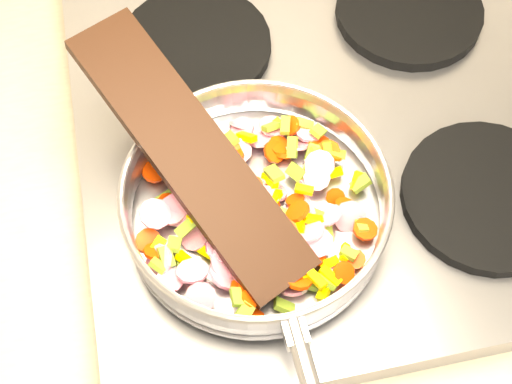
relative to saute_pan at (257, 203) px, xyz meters
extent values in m
cube|color=#939399|center=(0.12, 0.12, -0.07)|extent=(0.60, 0.60, 0.04)
cylinder|color=black|center=(-0.02, -0.02, -0.04)|extent=(0.19, 0.19, 0.02)
cylinder|color=black|center=(0.26, -0.02, -0.04)|extent=(0.19, 0.19, 0.02)
cylinder|color=black|center=(-0.02, 0.26, -0.04)|extent=(0.19, 0.19, 0.02)
cylinder|color=black|center=(0.26, 0.26, -0.04)|extent=(0.19, 0.19, 0.02)
cylinder|color=#9E9EA5|center=(0.00, 0.00, -0.03)|extent=(0.28, 0.28, 0.01)
torus|color=#9E9EA5|center=(0.00, 0.00, 0.00)|extent=(0.32, 0.32, 0.05)
torus|color=#9E9EA5|center=(0.00, 0.00, 0.02)|extent=(0.28, 0.28, 0.01)
cube|color=#9E9EA5|center=(0.01, -0.15, 0.01)|extent=(0.02, 0.03, 0.02)
cylinder|color=#F73703|center=(0.04, -0.04, -0.02)|extent=(0.03, 0.03, 0.03)
cylinder|color=#C11247|center=(0.05, -0.04, 0.00)|extent=(0.04, 0.04, 0.02)
cube|color=#FAE400|center=(0.03, -0.08, -0.01)|extent=(0.02, 0.02, 0.02)
cube|color=#FAE400|center=(0.05, 0.01, 0.00)|extent=(0.02, 0.02, 0.01)
cube|color=olive|center=(0.03, -0.09, -0.01)|extent=(0.02, 0.02, 0.02)
cube|color=olive|center=(-0.01, -0.05, -0.02)|extent=(0.03, 0.02, 0.01)
cylinder|color=#C11247|center=(0.06, 0.03, -0.02)|extent=(0.04, 0.04, 0.03)
cube|color=olive|center=(0.06, -0.02, -0.01)|extent=(0.02, 0.03, 0.02)
cylinder|color=#F73703|center=(0.00, 0.03, -0.01)|extent=(0.03, 0.03, 0.02)
cylinder|color=#F73703|center=(0.11, -0.05, -0.01)|extent=(0.03, 0.03, 0.01)
cube|color=olive|center=(0.05, 0.07, -0.01)|extent=(0.02, 0.03, 0.02)
cylinder|color=#F73703|center=(0.00, -0.01, -0.02)|extent=(0.03, 0.03, 0.01)
cylinder|color=#F73703|center=(0.05, -0.06, -0.02)|extent=(0.03, 0.03, 0.02)
cylinder|color=#F73703|center=(0.02, 0.01, -0.02)|extent=(0.03, 0.03, 0.02)
cylinder|color=#C11247|center=(-0.03, -0.09, -0.02)|extent=(0.04, 0.04, 0.02)
cylinder|color=#C11247|center=(0.08, 0.03, 0.00)|extent=(0.05, 0.05, 0.01)
cylinder|color=#C11247|center=(-0.09, 0.01, -0.01)|extent=(0.04, 0.04, 0.01)
cylinder|color=#C11247|center=(0.06, 0.07, -0.02)|extent=(0.04, 0.03, 0.03)
cube|color=#FAE400|center=(0.09, 0.03, -0.01)|extent=(0.02, 0.01, 0.01)
cube|color=#FAE400|center=(0.01, 0.09, -0.01)|extent=(0.02, 0.02, 0.02)
cylinder|color=#C11247|center=(0.01, 0.01, -0.01)|extent=(0.03, 0.03, 0.02)
cylinder|color=#F73703|center=(0.07, -0.09, -0.01)|extent=(0.03, 0.03, 0.02)
cylinder|color=#C11247|center=(-0.02, -0.04, -0.02)|extent=(0.04, 0.04, 0.01)
cylinder|color=#C11247|center=(0.08, 0.09, -0.02)|extent=(0.04, 0.04, 0.01)
cylinder|color=#F73703|center=(-0.04, -0.01, 0.00)|extent=(0.03, 0.03, 0.01)
cylinder|color=#C11247|center=(0.02, 0.09, -0.02)|extent=(0.04, 0.03, 0.02)
cube|color=olive|center=(0.05, -0.10, -0.01)|extent=(0.02, 0.02, 0.02)
cylinder|color=#F73703|center=(-0.09, 0.03, -0.02)|extent=(0.03, 0.03, 0.01)
cube|color=#FAE400|center=(0.09, 0.05, -0.01)|extent=(0.01, 0.02, 0.01)
cylinder|color=#C11247|center=(0.02, 0.02, -0.02)|extent=(0.04, 0.04, 0.02)
cube|color=#FAE400|center=(0.04, -0.04, -0.01)|extent=(0.01, 0.02, 0.02)
cylinder|color=#C11247|center=(0.04, 0.10, -0.02)|extent=(0.05, 0.05, 0.02)
cylinder|color=#F73703|center=(-0.11, -0.03, -0.01)|extent=(0.03, 0.03, 0.02)
cube|color=olive|center=(-0.11, -0.05, 0.00)|extent=(0.02, 0.02, 0.02)
cylinder|color=#F73703|center=(0.04, -0.02, 0.00)|extent=(0.03, 0.03, 0.03)
cube|color=olive|center=(-0.02, -0.10, -0.01)|extent=(0.02, 0.02, 0.01)
cylinder|color=#C11247|center=(-0.06, 0.06, 0.00)|extent=(0.04, 0.04, 0.02)
cube|color=#FAE400|center=(-0.08, -0.04, -0.02)|extent=(0.02, 0.02, 0.01)
cylinder|color=#F73703|center=(0.09, -0.01, -0.02)|extent=(0.03, 0.02, 0.02)
cylinder|color=#C11247|center=(-0.04, -0.04, -0.01)|extent=(0.03, 0.02, 0.02)
cylinder|color=#F73703|center=(-0.01, 0.07, -0.01)|extent=(0.03, 0.03, 0.01)
cube|color=#FAE400|center=(0.04, -0.09, 0.00)|extent=(0.02, 0.02, 0.01)
cylinder|color=#C11247|center=(0.00, 0.01, -0.01)|extent=(0.04, 0.04, 0.02)
cylinder|color=#F73703|center=(0.04, 0.00, -0.02)|extent=(0.03, 0.03, 0.02)
cylinder|color=#F73703|center=(-0.03, -0.11, -0.02)|extent=(0.02, 0.02, 0.02)
cube|color=olive|center=(0.01, -0.11, -0.02)|extent=(0.02, 0.02, 0.02)
cylinder|color=#F73703|center=(-0.02, -0.05, -0.02)|extent=(0.03, 0.03, 0.02)
cube|color=#FAE400|center=(0.05, -0.10, -0.01)|extent=(0.02, 0.02, 0.01)
cube|color=olive|center=(-0.09, -0.02, -0.01)|extent=(0.02, 0.02, 0.01)
cylinder|color=#C11247|center=(0.07, -0.03, -0.01)|extent=(0.04, 0.04, 0.02)
cube|color=olive|center=(0.05, 0.03, -0.01)|extent=(0.02, 0.03, 0.02)
cylinder|color=#F73703|center=(-0.12, -0.01, -0.02)|extent=(0.03, 0.03, 0.02)
cube|color=olive|center=(0.10, 0.05, -0.01)|extent=(0.02, 0.02, 0.01)
cylinder|color=#C11247|center=(0.01, 0.12, -0.02)|extent=(0.04, 0.03, 0.03)
cylinder|color=#F73703|center=(0.09, 0.05, -0.01)|extent=(0.04, 0.04, 0.01)
cylinder|color=#C11247|center=(-0.02, 0.00, -0.01)|extent=(0.04, 0.03, 0.03)
cube|color=olive|center=(0.05, 0.09, 0.00)|extent=(0.02, 0.03, 0.01)
cylinder|color=#C11247|center=(0.00, 0.03, -0.02)|extent=(0.03, 0.03, 0.02)
cube|color=olive|center=(-0.10, -0.04, -0.01)|extent=(0.02, 0.03, 0.02)
cylinder|color=#C11247|center=(-0.08, -0.06, -0.01)|extent=(0.04, 0.04, 0.01)
cylinder|color=#C11247|center=(0.05, -0.02, -0.01)|extent=(0.03, 0.04, 0.02)
cylinder|color=#C11247|center=(0.02, -0.09, -0.02)|extent=(0.04, 0.03, 0.03)
cube|color=olive|center=(0.08, -0.07, -0.01)|extent=(0.02, 0.02, 0.01)
cube|color=olive|center=(0.04, 0.09, -0.01)|extent=(0.02, 0.02, 0.02)
cube|color=#FAE400|center=(-0.06, 0.00, 0.00)|extent=(0.02, 0.02, 0.01)
cylinder|color=#C11247|center=(-0.08, 0.01, -0.01)|extent=(0.04, 0.04, 0.03)
cylinder|color=#C11247|center=(0.00, 0.08, -0.01)|extent=(0.04, 0.04, 0.02)
cylinder|color=#C11247|center=(0.05, -0.02, -0.02)|extent=(0.04, 0.03, 0.02)
cube|color=olive|center=(-0.01, 0.05, 0.00)|extent=(0.02, 0.02, 0.02)
cube|color=olive|center=(0.03, 0.03, 0.00)|extent=(0.02, 0.03, 0.01)
cylinder|color=#F73703|center=(-0.02, -0.09, -0.01)|extent=(0.04, 0.04, 0.02)
cube|color=#FAE400|center=(-0.02, 0.00, -0.02)|extent=(0.02, 0.02, 0.01)
cube|color=olive|center=(0.08, 0.05, -0.01)|extent=(0.02, 0.02, 0.02)
cube|color=olive|center=(0.07, 0.05, -0.01)|extent=(0.02, 0.02, 0.02)
cylinder|color=#F73703|center=(0.04, 0.07, -0.02)|extent=(0.03, 0.02, 0.03)
cube|color=olive|center=(-0.01, 0.09, 0.00)|extent=(0.02, 0.02, 0.02)
cube|color=olive|center=(0.03, -0.05, -0.02)|extent=(0.03, 0.03, 0.02)
cube|color=olive|center=(-0.02, 0.02, -0.02)|extent=(0.02, 0.02, 0.01)
cylinder|color=#F73703|center=(-0.01, 0.07, -0.01)|extent=(0.02, 0.02, 0.01)
cube|color=#FAE400|center=(0.11, 0.01, -0.01)|extent=(0.02, 0.02, 0.01)
cylinder|color=#F73703|center=(-0.03, -0.08, -0.02)|extent=(0.03, 0.03, 0.02)
cylinder|color=#C11247|center=(-0.02, 0.06, 0.00)|extent=(0.04, 0.04, 0.02)
cylinder|color=#F73703|center=(0.01, -0.03, -0.02)|extent=(0.03, 0.03, 0.03)
cylinder|color=#C11247|center=(0.01, -0.01, -0.02)|extent=(0.04, 0.04, 0.01)
cube|color=olive|center=(0.00, -0.02, -0.02)|extent=(0.02, 0.02, 0.01)
cube|color=#FAE400|center=(0.08, -0.07, -0.02)|extent=(0.02, 0.02, 0.01)
cube|color=#FAE400|center=(-0.05, 0.10, -0.01)|extent=(0.02, 0.02, 0.02)
cylinder|color=#C11247|center=(-0.05, 0.03, 0.00)|extent=(0.03, 0.04, 0.03)
cylinder|color=#C11247|center=(-0.02, -0.01, -0.01)|extent=(0.04, 0.04, 0.01)
cylinder|color=#F73703|center=(-0.04, 0.10, -0.02)|extent=(0.03, 0.04, 0.02)
cylinder|color=#C11247|center=(-0.04, -0.05, -0.01)|extent=(0.04, 0.03, 0.03)
cylinder|color=#F73703|center=(0.09, 0.00, -0.02)|extent=(0.02, 0.02, 0.02)
cube|color=#FAE400|center=(-0.01, -0.03, -0.02)|extent=(0.02, 0.02, 0.01)
cylinder|color=#C11247|center=(0.06, -0.08, -0.02)|extent=(0.03, 0.03, 0.01)
cube|color=#FAE400|center=(0.03, -0.04, -0.02)|extent=(0.01, 0.03, 0.02)
cube|color=olive|center=(-0.02, -0.04, -0.02)|extent=(0.02, 0.02, 0.01)
cube|color=olive|center=(-0.07, 0.02, -0.02)|extent=(0.02, 0.02, 0.01)
cube|color=#FAE400|center=(-0.11, -0.02, -0.01)|extent=(0.02, 0.02, 0.01)
cube|color=olive|center=(0.07, -0.04, -0.02)|extent=(0.01, 0.02, 0.01)
cube|color=#FAE400|center=(-0.02, 0.03, -0.02)|extent=(0.03, 0.02, 0.01)
cube|color=olive|center=(-0.03, -0.06, -0.01)|extent=(0.02, 0.02, 0.01)
cylinder|color=#F73703|center=(0.04, 0.07, -0.01)|extent=(0.03, 0.03, 0.01)
cylinder|color=#C11247|center=(-0.08, 0.07, -0.02)|extent=(0.03, 0.04, 0.02)
cylinder|color=#C11247|center=(-0.10, -0.06, -0.01)|extent=(0.04, 0.04, 0.01)
cylinder|color=#C11247|center=(-0.07, -0.09, -0.01)|extent=(0.04, 0.03, 0.03)
cube|color=olive|center=(-0.08, -0.01, -0.01)|extent=(0.03, 0.02, 0.02)
cube|color=olive|center=(0.03, -0.06, -0.01)|extent=(0.03, 0.02, 0.01)
cube|color=#FAE400|center=(0.05, -0.03, -0.01)|extent=(0.02, 0.01, 0.02)
cube|color=olive|center=(-0.04, 0.02, -0.02)|extent=(0.02, 0.02, 0.02)
cylinder|color=#C11247|center=(-0.11, -0.04, -0.01)|extent=(0.03, 0.04, 0.03)
cube|color=#FAE400|center=(0.02, 0.03, -0.01)|extent=(0.02, 0.03, 0.02)
cylinder|color=#F73703|center=(0.03, 0.07, -0.01)|extent=(0.02, 0.03, 0.03)
cylinder|color=#C11247|center=(0.05, -0.05, 0.00)|extent=(0.04, 0.04, 0.02)
cylinder|color=#C11247|center=(-0.02, -0.07, -0.01)|extent=(0.05, 0.05, 0.00)
cylinder|color=#F73703|center=(-0.03, -0.10, -0.01)|extent=(0.03, 0.03, 0.02)
cube|color=#FAE400|center=(-0.06, -0.04, -0.02)|extent=(0.02, 0.03, 0.02)
cube|color=#FAE400|center=(0.04, 0.11, -0.02)|extent=(0.02, 0.02, 0.01)
cylinder|color=#F73703|center=(0.06, 0.10, -0.01)|extent=(0.03, 0.03, 0.02)
cylinder|color=#C11247|center=(0.07, 0.02, -0.01)|extent=(0.04, 0.04, 0.02)
cylinder|color=#C11247|center=(0.01, 0.11, -0.02)|extent=(0.03, 0.03, 0.02)
cylinder|color=#C11247|center=(-0.10, 0.01, 0.00)|extent=(0.04, 0.04, 0.02)
cube|color=#FAE400|center=(-0.04, 0.11, -0.01)|extent=(0.02, 0.02, 0.01)
cube|color=olive|center=(-0.01, -0.03, 0.00)|extent=(0.02, 0.02, 0.02)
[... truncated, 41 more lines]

